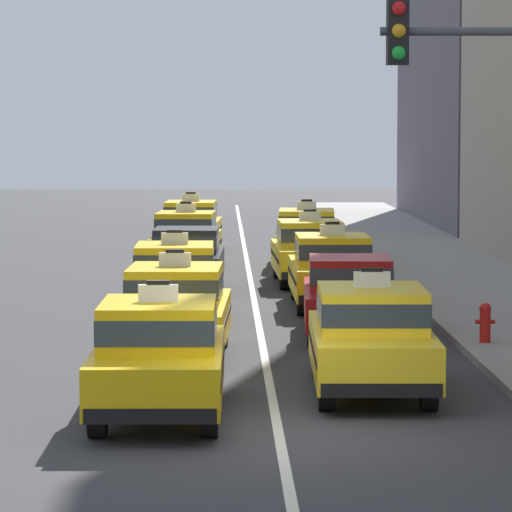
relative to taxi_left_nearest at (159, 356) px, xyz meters
The scene contains 15 objects.
ground_plane 2.31m from the taxi_left_nearest, 39.14° to the right, with size 160.00×160.00×0.00m, color #353538.
lane_stripe_left_right 18.75m from the taxi_left_nearest, 84.93° to the left, with size 0.14×80.00×0.01m, color silver.
sidewalk_curb 15.48m from the taxi_left_nearest, 62.02° to the left, with size 4.00×90.00×0.15m, color gray.
taxi_left_nearest is the anchor object (origin of this frame).
taxi_left_second 5.50m from the taxi_left_nearest, 89.23° to the left, with size 1.99×4.63×1.96m.
taxi_left_third 10.62m from the taxi_left_nearest, 90.49° to the left, with size 1.83×4.56×1.96m.
sedan_left_fourth 16.92m from the taxi_left_nearest, 89.97° to the left, with size 1.89×4.35×1.58m.
taxi_left_fifth 22.71m from the taxi_left_nearest, 90.33° to the left, with size 2.06×4.65×1.96m.
taxi_left_sixth 29.06m from the taxi_left_nearest, 90.23° to the left, with size 2.03×4.64×1.96m.
taxi_right_nearest 3.70m from the taxi_left_nearest, 30.45° to the left, with size 1.93×4.61×1.96m.
sedan_right_second 8.93m from the taxi_left_nearest, 67.72° to the left, with size 1.96×4.38×1.58m.
taxi_right_third 13.71m from the taxi_left_nearest, 75.68° to the left, with size 1.84×4.57×1.96m.
taxi_right_fourth 18.87m from the taxi_left_nearest, 80.30° to the left, with size 1.89×4.59×1.96m.
taxi_right_fifth 24.19m from the taxi_left_nearest, 81.94° to the left, with size 2.06×4.65×1.96m.
fire_hydrant 8.64m from the taxi_left_nearest, 48.39° to the left, with size 0.36×0.22×0.73m.
Camera 1 is at (-0.76, -20.61, 4.13)m, focal length 109.74 mm.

